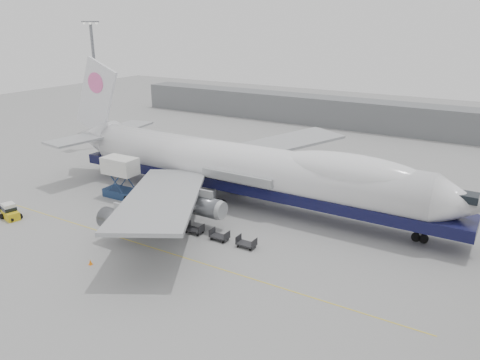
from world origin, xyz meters
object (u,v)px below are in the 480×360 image
Objects in this scene: catering_truck at (121,175)px; baggage_tug at (10,212)px; airliner at (247,167)px; ground_worker at (0,210)px.

baggage_tug is at bearing -118.81° from catering_truck.
catering_truck is (-17.61, -7.48, -2.16)m from airliner.
airliner is 34.63m from ground_worker.
airliner reaches higher than catering_truck.
catering_truck is at bearing -7.30° from ground_worker.
ground_worker is (-26.66, -21.59, -4.69)m from airliner.
airliner reaches higher than baggage_tug.
catering_truck is 16.95m from ground_worker.
baggage_tug is at bearing -139.25° from airliner.
airliner is at bearing -25.61° from ground_worker.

